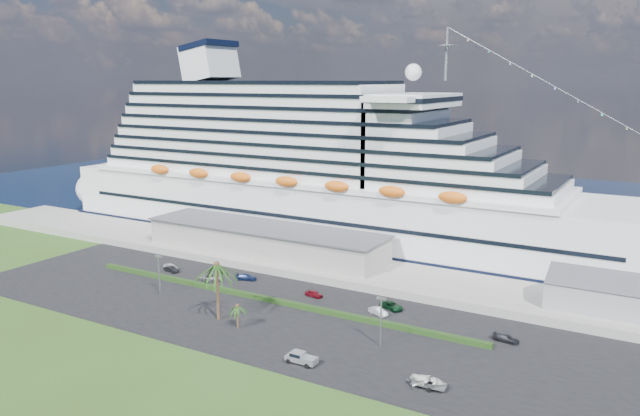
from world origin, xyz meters
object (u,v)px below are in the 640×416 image
Objects in this scene: parked_car_3 at (246,277)px; boat_trailer at (429,381)px; pickup_truck at (301,358)px; cruise_ship at (327,178)px.

boat_trailer reaches higher than parked_car_3.
pickup_truck reaches higher than parked_car_3.
pickup_truck is at bearing -63.55° from cruise_ship.
cruise_ship is at bearing -13.70° from parked_car_3.
cruise_ship is 77.30m from pickup_truck.
parked_car_3 is at bearing -86.49° from cruise_ship.
boat_trailer is (19.52, 2.24, 0.16)m from pickup_truck.
pickup_truck is 0.84× the size of boat_trailer.
cruise_ship is 31.61× the size of boat_trailer.
boat_trailer is (53.25, -65.54, -15.43)m from cruise_ship.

